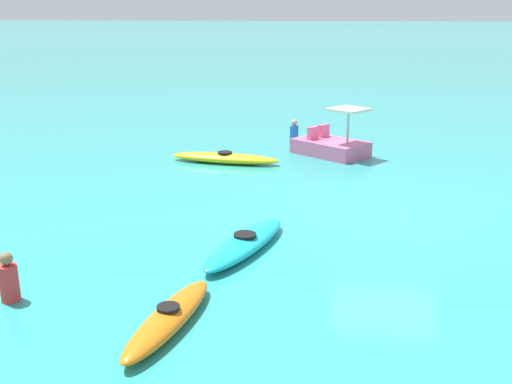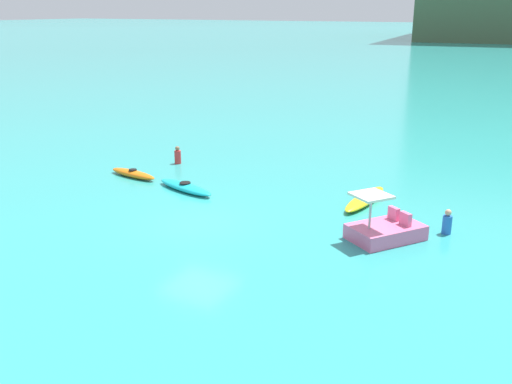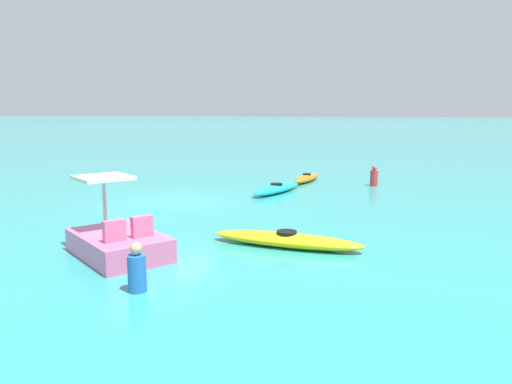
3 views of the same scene
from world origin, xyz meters
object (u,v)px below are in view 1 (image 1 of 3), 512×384
object	(u,v)px
kayak_cyan	(245,243)
person_by_kayaks	(294,133)
kayak_orange	(169,318)
kayak_yellow	(225,158)
pedal_boat_pink	(331,145)
person_near_shore	(9,280)

from	to	relation	value
kayak_cyan	person_by_kayaks	size ratio (longest dim) A/B	3.71
kayak_orange	kayak_yellow	xyz separation A→B (m)	(10.47, 1.54, -0.00)
kayak_orange	person_by_kayaks	bearing A→B (deg)	-1.21
kayak_orange	pedal_boat_pink	xyz separation A→B (m)	(12.24, -1.77, 0.17)
kayak_yellow	person_by_kayaks	xyz separation A→B (m)	(3.49, -1.84, 0.22)
kayak_yellow	pedal_boat_pink	bearing A→B (deg)	-61.92
kayak_orange	kayak_yellow	size ratio (longest dim) A/B	0.77
kayak_cyan	pedal_boat_pink	world-z (taller)	pedal_boat_pink
kayak_cyan	person_by_kayaks	distance (m)	10.68
pedal_boat_pink	kayak_orange	bearing A→B (deg)	171.77
kayak_orange	person_near_shore	distance (m)	2.97
kayak_orange	pedal_boat_pink	bearing A→B (deg)	-8.23
kayak_yellow	kayak_cyan	bearing A→B (deg)	-163.73
person_near_shore	person_by_kayaks	size ratio (longest dim) A/B	1.00
person_by_kayaks	kayak_cyan	bearing A→B (deg)	-178.60
pedal_boat_pink	person_by_kayaks	distance (m)	2.27
kayak_cyan	person_near_shore	xyz separation A→B (m)	(-2.89, 3.49, 0.22)
kayak_orange	kayak_cyan	distance (m)	3.33
person_near_shore	person_by_kayaks	world-z (taller)	same
person_near_shore	person_by_kayaks	xyz separation A→B (m)	(13.57, -3.23, 0.00)
kayak_orange	kayak_cyan	xyz separation A→B (m)	(3.28, -0.55, 0.00)
kayak_yellow	pedal_boat_pink	size ratio (longest dim) A/B	1.29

